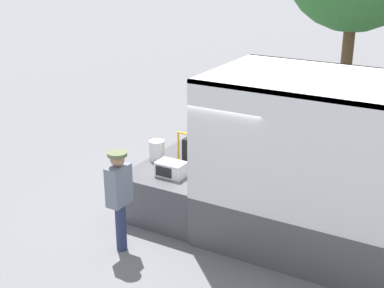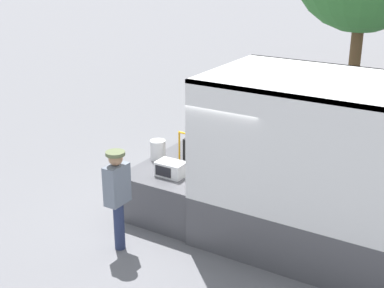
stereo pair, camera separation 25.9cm
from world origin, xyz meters
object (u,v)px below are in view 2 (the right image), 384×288
(microwave, at_px, (171,169))
(orange_bucket, at_px, (158,150))
(worker_person, at_px, (117,190))
(portable_generator, at_px, (202,149))

(microwave, xyz_separation_m, orange_bucket, (-0.66, 0.53, 0.06))
(microwave, relative_size, worker_person, 0.29)
(microwave, relative_size, orange_bucket, 1.31)
(portable_generator, bearing_deg, microwave, -94.22)
(microwave, xyz_separation_m, portable_generator, (0.07, 0.99, 0.08))
(orange_bucket, xyz_separation_m, worker_person, (0.48, -1.83, -0.01))
(orange_bucket, distance_m, worker_person, 1.89)
(orange_bucket, height_order, worker_person, worker_person)
(microwave, xyz_separation_m, worker_person, (-0.18, -1.30, 0.05))
(orange_bucket, bearing_deg, microwave, -38.88)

